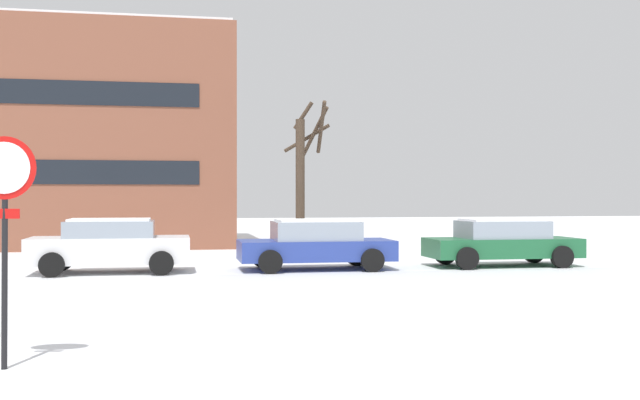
{
  "coord_description": "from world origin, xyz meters",
  "views": [
    {
      "loc": [
        -0.3,
        -11.53,
        2.08
      ],
      "look_at": [
        3.09,
        5.91,
        1.97
      ],
      "focal_mm": 43.87,
      "sensor_mm": 36.0,
      "label": 1
    }
  ],
  "objects_px": {
    "stop_sign": "(4,205)",
    "parked_car_white": "(110,245)",
    "parked_car_blue": "(316,244)",
    "parked_car_green": "(502,242)"
  },
  "relations": [
    {
      "from": "parked_car_white",
      "to": "parked_car_blue",
      "type": "height_order",
      "value": "parked_car_white"
    },
    {
      "from": "parked_car_blue",
      "to": "parked_car_green",
      "type": "xyz_separation_m",
      "value": [
        5.58,
        0.02,
        -0.01
      ]
    },
    {
      "from": "stop_sign",
      "to": "parked_car_white",
      "type": "xyz_separation_m",
      "value": [
        0.39,
        11.67,
        -1.21
      ]
    },
    {
      "from": "stop_sign",
      "to": "parked_car_white",
      "type": "bearing_deg",
      "value": 88.08
    },
    {
      "from": "parked_car_white",
      "to": "parked_car_blue",
      "type": "distance_m",
      "value": 5.59
    },
    {
      "from": "parked_car_blue",
      "to": "parked_car_green",
      "type": "bearing_deg",
      "value": 0.19
    },
    {
      "from": "parked_car_white",
      "to": "parked_car_green",
      "type": "bearing_deg",
      "value": -0.47
    },
    {
      "from": "parked_car_green",
      "to": "stop_sign",
      "type": "bearing_deg",
      "value": -134.94
    },
    {
      "from": "stop_sign",
      "to": "parked_car_green",
      "type": "height_order",
      "value": "stop_sign"
    },
    {
      "from": "parked_car_white",
      "to": "parked_car_blue",
      "type": "bearing_deg",
      "value": -1.12
    }
  ]
}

